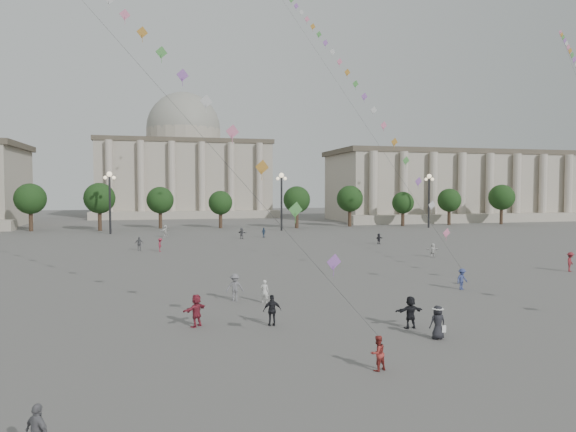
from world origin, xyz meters
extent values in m
plane|color=#5A5855|center=(0.00, 0.00, 0.00)|extent=(360.00, 360.00, 0.00)
cube|color=#A89E8D|center=(75.00, 95.00, 8.00)|extent=(80.00, 22.00, 16.00)
cube|color=#4F463A|center=(75.00, 95.00, 16.60)|extent=(81.60, 22.44, 1.20)
cube|color=#A89E8D|center=(75.00, 82.00, 1.00)|extent=(84.00, 4.00, 2.00)
cube|color=#A89E8D|center=(0.00, 130.00, 10.00)|extent=(46.00, 30.00, 20.00)
cube|color=#4F463A|center=(0.00, 130.00, 20.60)|extent=(46.92, 30.60, 1.20)
cube|color=#A89E8D|center=(0.00, 113.00, 1.00)|extent=(48.30, 4.00, 2.00)
cylinder|color=#A89E8D|center=(0.00, 130.00, 22.50)|extent=(21.00, 21.00, 5.00)
sphere|color=gray|center=(0.00, 130.00, 25.00)|extent=(21.00, 21.00, 21.00)
cylinder|color=#322519|center=(-30.00, 78.00, 1.76)|extent=(0.70, 0.70, 3.52)
sphere|color=black|center=(-30.00, 78.00, 5.44)|extent=(5.12, 5.12, 5.12)
cylinder|color=#322519|center=(-18.00, 78.00, 1.76)|extent=(0.70, 0.70, 3.52)
sphere|color=black|center=(-18.00, 78.00, 5.44)|extent=(5.12, 5.12, 5.12)
cylinder|color=#322519|center=(-6.00, 78.00, 1.76)|extent=(0.70, 0.70, 3.52)
sphere|color=black|center=(-6.00, 78.00, 5.44)|extent=(5.12, 5.12, 5.12)
cylinder|color=#322519|center=(6.00, 78.00, 1.76)|extent=(0.70, 0.70, 3.52)
sphere|color=black|center=(6.00, 78.00, 5.44)|extent=(5.12, 5.12, 5.12)
cylinder|color=#322519|center=(18.00, 78.00, 1.76)|extent=(0.70, 0.70, 3.52)
sphere|color=black|center=(18.00, 78.00, 5.44)|extent=(5.12, 5.12, 5.12)
cylinder|color=#322519|center=(30.00, 78.00, 1.76)|extent=(0.70, 0.70, 3.52)
sphere|color=black|center=(30.00, 78.00, 5.44)|extent=(5.12, 5.12, 5.12)
cylinder|color=#322519|center=(42.00, 78.00, 1.76)|extent=(0.70, 0.70, 3.52)
sphere|color=black|center=(42.00, 78.00, 5.44)|extent=(5.12, 5.12, 5.12)
cylinder|color=#322519|center=(54.00, 78.00, 1.76)|extent=(0.70, 0.70, 3.52)
sphere|color=black|center=(54.00, 78.00, 5.44)|extent=(5.12, 5.12, 5.12)
cylinder|color=#322519|center=(66.00, 78.00, 1.76)|extent=(0.70, 0.70, 3.52)
sphere|color=black|center=(66.00, 78.00, 5.44)|extent=(5.12, 5.12, 5.12)
cylinder|color=#262628|center=(-15.00, 70.00, 5.00)|extent=(0.36, 0.36, 10.00)
sphere|color=#FFE5B2|center=(-15.00, 70.00, 10.20)|extent=(0.90, 0.90, 0.90)
sphere|color=#FFE5B2|center=(-15.70, 70.00, 9.60)|extent=(0.60, 0.60, 0.60)
sphere|color=#FFE5B2|center=(-14.30, 70.00, 9.60)|extent=(0.60, 0.60, 0.60)
cylinder|color=#262628|center=(15.00, 70.00, 5.00)|extent=(0.36, 0.36, 10.00)
sphere|color=#FFE5B2|center=(15.00, 70.00, 10.20)|extent=(0.90, 0.90, 0.90)
sphere|color=#FFE5B2|center=(14.30, 70.00, 9.60)|extent=(0.60, 0.60, 0.60)
sphere|color=#FFE5B2|center=(15.70, 70.00, 9.60)|extent=(0.60, 0.60, 0.60)
cylinder|color=#262628|center=(45.00, 70.00, 5.00)|extent=(0.36, 0.36, 10.00)
sphere|color=#FFE5B2|center=(45.00, 70.00, 10.20)|extent=(0.90, 0.90, 0.90)
sphere|color=#FFE5B2|center=(44.30, 70.00, 9.60)|extent=(0.60, 0.60, 0.60)
sphere|color=#FFE5B2|center=(45.70, 70.00, 9.60)|extent=(0.60, 0.60, 0.60)
imported|color=navy|center=(9.25, 57.80, 0.78)|extent=(0.95, 0.85, 1.55)
imported|color=black|center=(6.80, 3.51, 0.89)|extent=(1.69, 0.63, 1.79)
imported|color=silver|center=(-5.94, 62.03, 0.97)|extent=(1.63, 1.70, 1.93)
imported|color=slate|center=(-1.61, 12.73, 0.94)|extent=(1.31, 0.89, 1.88)
imported|color=silver|center=(23.23, 30.03, 0.78)|extent=(1.52, 1.01, 1.57)
imported|color=maroon|center=(30.39, 17.73, 0.91)|extent=(1.35, 1.23, 1.82)
imported|color=black|center=(22.97, 44.23, 0.75)|extent=(1.42, 1.08, 1.49)
imported|color=slate|center=(5.52, 56.30, 0.87)|extent=(1.41, 1.58, 1.74)
imported|color=silver|center=(0.24, 11.59, 0.79)|extent=(0.68, 0.60, 1.57)
imported|color=#5C5C60|center=(-9.22, 44.15, 0.87)|extent=(1.09, 0.63, 1.74)
imported|color=maroon|center=(-6.66, 42.55, 0.83)|extent=(0.72, 1.13, 1.66)
imported|color=black|center=(-0.46, 5.84, 0.88)|extent=(1.04, 0.47, 1.75)
imported|color=maroon|center=(-4.60, 6.68, 0.91)|extent=(1.59, 1.55, 1.82)
imported|color=maroon|center=(2.38, -2.17, 0.75)|extent=(0.87, 0.76, 1.49)
imported|color=navy|center=(15.75, 12.51, 0.81)|extent=(1.18, 0.88, 1.62)
imported|color=black|center=(7.21, 1.33, 0.86)|extent=(0.85, 0.57, 1.73)
cone|color=white|center=(7.21, 1.33, 1.62)|extent=(0.52, 0.52, 0.14)
cylinder|color=white|center=(7.21, 1.33, 1.56)|extent=(0.60, 0.60, 0.02)
cube|color=white|center=(7.46, 1.18, 0.55)|extent=(0.22, 0.10, 0.35)
cylinder|color=#3F3F3F|center=(-11.88, 22.14, 22.08)|extent=(0.02, 0.02, 69.78)
cube|color=#9A5DBA|center=(1.14, -0.05, 4.36)|extent=(0.76, 0.25, 0.76)
cube|color=#4C9946|center=(-0.10, 2.06, 6.66)|extent=(0.76, 0.25, 0.76)
cube|color=#BB802C|center=(-1.34, 4.17, 8.79)|extent=(0.76, 0.25, 0.76)
cube|color=pink|center=(-2.58, 6.29, 10.81)|extent=(0.76, 0.25, 0.76)
cube|color=silver|center=(-3.82, 8.40, 12.75)|extent=(0.76, 0.25, 0.76)
cube|color=#9A5DBA|center=(-5.06, 10.51, 14.63)|extent=(0.76, 0.25, 0.76)
cube|color=#4C9946|center=(-6.30, 12.63, 16.47)|extent=(0.76, 0.25, 0.76)
cube|color=#BB802C|center=(-7.54, 14.74, 18.27)|extent=(0.76, 0.25, 0.76)
cube|color=pink|center=(-8.78, 16.85, 20.04)|extent=(0.76, 0.25, 0.76)
cylinder|color=#3F3F3F|center=(12.72, 39.70, 24.28)|extent=(0.02, 0.02, 71.20)
cube|color=pink|center=(15.53, 14.45, 4.18)|extent=(0.76, 0.25, 0.76)
cube|color=silver|center=(15.31, 16.39, 6.33)|extent=(0.76, 0.25, 0.76)
cube|color=#9A5DBA|center=(15.10, 18.33, 8.32)|extent=(0.76, 0.25, 0.76)
cube|color=#4C9946|center=(14.88, 20.27, 10.21)|extent=(0.76, 0.25, 0.76)
cube|color=#BB802C|center=(14.67, 22.22, 12.03)|extent=(0.76, 0.25, 0.76)
cube|color=pink|center=(14.45, 24.16, 13.80)|extent=(0.76, 0.25, 0.76)
cube|color=silver|center=(14.23, 26.10, 15.52)|extent=(0.76, 0.25, 0.76)
cube|color=#9A5DBA|center=(14.02, 28.04, 17.21)|extent=(0.76, 0.25, 0.76)
cube|color=#4C9946|center=(13.80, 29.99, 18.86)|extent=(0.76, 0.25, 0.76)
cube|color=#BB802C|center=(13.58, 31.93, 20.49)|extent=(0.76, 0.25, 0.76)
cube|color=pink|center=(13.37, 33.87, 22.09)|extent=(0.76, 0.25, 0.76)
cube|color=silver|center=(13.15, 35.81, 23.67)|extent=(0.76, 0.25, 0.76)
cube|color=#9A5DBA|center=(12.93, 37.76, 25.23)|extent=(0.76, 0.25, 0.76)
cube|color=#4C9946|center=(12.72, 39.70, 26.77)|extent=(0.76, 0.25, 0.76)
cube|color=#BB802C|center=(12.50, 41.64, 28.30)|extent=(0.76, 0.25, 0.76)
cube|color=pink|center=(12.29, 43.58, 29.81)|extent=(0.76, 0.25, 0.76)
cube|color=silver|center=(12.07, 45.52, 31.31)|extent=(0.76, 0.25, 0.76)
cube|color=#9A5DBA|center=(11.85, 47.47, 32.79)|extent=(0.76, 0.25, 0.76)
cube|color=#4C9946|center=(11.64, 49.41, 34.26)|extent=(0.76, 0.25, 0.76)
cube|color=#9A5DBA|center=(42.82, 31.44, 23.49)|extent=(0.76, 0.25, 0.76)
cube|color=#4C9946|center=(44.39, 33.51, 24.65)|extent=(0.76, 0.25, 0.76)
cube|color=#BB802C|center=(45.95, 35.59, 25.80)|extent=(0.76, 0.25, 0.76)
cube|color=pink|center=(47.51, 37.66, 26.95)|extent=(0.76, 0.25, 0.76)
cube|color=silver|center=(49.08, 39.73, 28.08)|extent=(0.76, 0.25, 0.76)
cube|color=#9A5DBA|center=(50.64, 41.80, 29.21)|extent=(0.76, 0.25, 0.76)
cube|color=#4C9946|center=(52.20, 43.88, 30.32)|extent=(0.76, 0.25, 0.76)
cube|color=#BB802C|center=(53.76, 45.95, 31.43)|extent=(0.76, 0.25, 0.76)
cube|color=pink|center=(55.33, 48.02, 32.54)|extent=(0.76, 0.25, 0.76)
camera|label=1|loc=(-6.38, -21.91, 7.65)|focal=32.00mm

